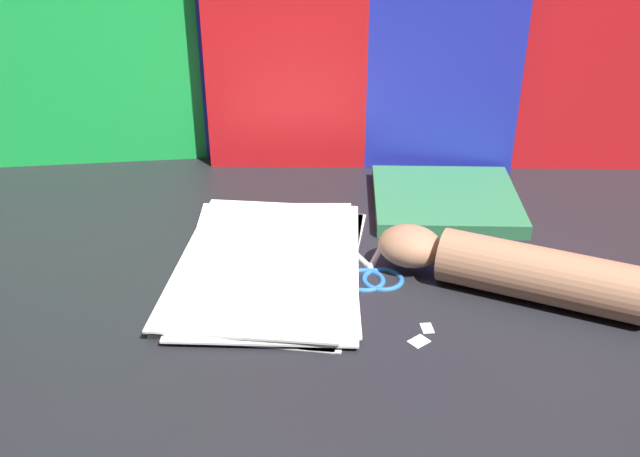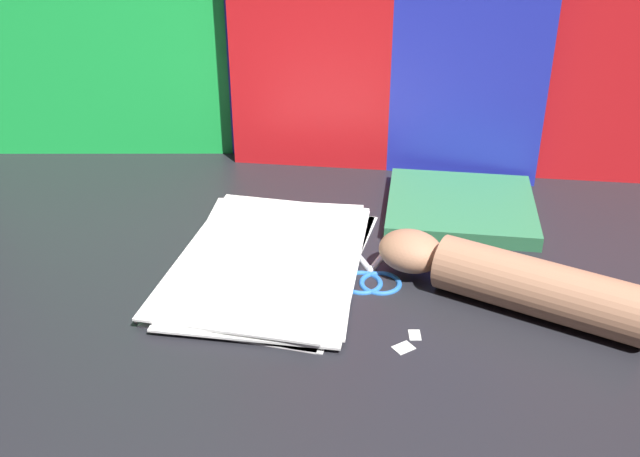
{
  "view_description": "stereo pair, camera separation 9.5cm",
  "coord_description": "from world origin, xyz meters",
  "px_view_note": "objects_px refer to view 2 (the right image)",
  "views": [
    {
      "loc": [
        0.08,
        -0.84,
        0.52
      ],
      "look_at": [
        0.03,
        -0.01,
        0.06
      ],
      "focal_mm": 42.0,
      "sensor_mm": 36.0,
      "label": 1
    },
    {
      "loc": [
        0.18,
        -0.83,
        0.52
      ],
      "look_at": [
        0.03,
        -0.01,
        0.06
      ],
      "focal_mm": 42.0,
      "sensor_mm": 36.0,
      "label": 2
    }
  ],
  "objects_px": {
    "paper_stack": "(270,261)",
    "scissors": "(371,272)",
    "book_closed": "(461,207)",
    "hand_forearm": "(511,280)"
  },
  "relations": [
    {
      "from": "paper_stack",
      "to": "hand_forearm",
      "type": "relative_size",
      "value": 1.06
    },
    {
      "from": "book_closed",
      "to": "hand_forearm",
      "type": "distance_m",
      "value": 0.24
    },
    {
      "from": "hand_forearm",
      "to": "book_closed",
      "type": "bearing_deg",
      "value": 104.19
    },
    {
      "from": "book_closed",
      "to": "hand_forearm",
      "type": "relative_size",
      "value": 0.66
    },
    {
      "from": "paper_stack",
      "to": "scissors",
      "type": "distance_m",
      "value": 0.13
    },
    {
      "from": "paper_stack",
      "to": "hand_forearm",
      "type": "distance_m",
      "value": 0.31
    },
    {
      "from": "book_closed",
      "to": "scissors",
      "type": "height_order",
      "value": "book_closed"
    },
    {
      "from": "book_closed",
      "to": "scissors",
      "type": "bearing_deg",
      "value": -119.79
    },
    {
      "from": "paper_stack",
      "to": "book_closed",
      "type": "relative_size",
      "value": 1.61
    },
    {
      "from": "hand_forearm",
      "to": "paper_stack",
      "type": "bearing_deg",
      "value": 173.15
    }
  ]
}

